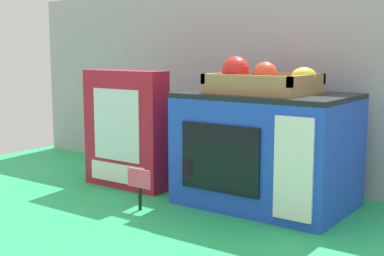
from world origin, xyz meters
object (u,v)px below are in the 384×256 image
Objects in this scene: price_sign at (139,183)px; cookie_set_box at (125,130)px; food_groups_crate at (262,82)px; toy_microwave at (266,149)px.

cookie_set_box is at bearing 140.79° from price_sign.
cookie_set_box is 0.25m from price_sign.
food_groups_crate is 0.42m from cookie_set_box.
food_groups_crate is at bearing -111.44° from toy_microwave.
toy_microwave is 0.17m from food_groups_crate.
toy_microwave is 0.40m from cookie_set_box.
food_groups_crate is 0.76× the size of cookie_set_box.
cookie_set_box reaches higher than price_sign.
food_groups_crate is (-0.01, -0.02, 0.16)m from toy_microwave.
food_groups_crate reaches higher than toy_microwave.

